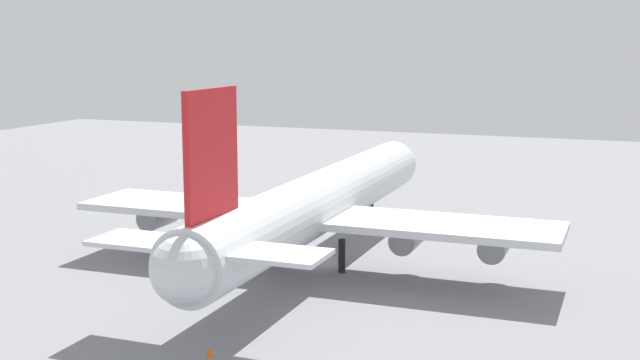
{
  "coord_description": "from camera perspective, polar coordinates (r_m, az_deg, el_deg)",
  "views": [
    {
      "loc": [
        -76.46,
        -29.21,
        22.55
      ],
      "look_at": [
        0.0,
        0.0,
        8.54
      ],
      "focal_mm": 46.45,
      "sensor_mm": 36.0,
      "label": 1
    }
  ],
  "objects": [
    {
      "name": "ground_plane",
      "position": [
        84.9,
        0.0,
        -5.69
      ],
      "size": [
        236.89,
        236.89,
        0.0
      ],
      "primitive_type": "plane",
      "color": "gray"
    },
    {
      "name": "cargo_airplane",
      "position": [
        83.26,
        -0.05,
        -1.58
      ],
      "size": [
        59.22,
        48.31,
        18.97
      ],
      "color": "silver",
      "rests_on": "ground_plane"
    },
    {
      "name": "safety_cone_nose",
      "position": [
        109.35,
        5.17,
        -2.05
      ],
      "size": [
        0.46,
        0.46,
        0.66
      ],
      "primitive_type": "cone",
      "color": "orange",
      "rests_on": "ground_plane"
    },
    {
      "name": "safety_cone_tail",
      "position": [
        61.06,
        -7.62,
        -11.64
      ],
      "size": [
        0.57,
        0.57,
        0.82
      ],
      "primitive_type": "cone",
      "color": "orange",
      "rests_on": "ground_plane"
    }
  ]
}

